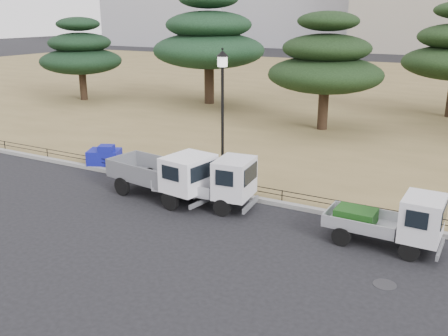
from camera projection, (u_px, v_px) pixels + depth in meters
The scene contains 13 objects.
ground at pixel (196, 220), 16.86m from camera, with size 220.00×220.00×0.00m, color black.
lawn at pixel (386, 94), 42.42m from camera, with size 120.00×56.00×0.15m, color olive.
curb at pixel (232, 194), 19.01m from camera, with size 120.00×0.25×0.16m, color gray.
truck_large at pixel (166, 172), 18.52m from camera, with size 4.43×2.24×1.85m.
truck_kei_front at pixel (212, 182), 17.78m from camera, with size 3.67×1.87×1.87m.
truck_kei_rear at pixel (392, 220), 14.68m from camera, with size 3.33×1.49×1.73m.
street_lamp at pixel (222, 97), 18.43m from camera, with size 0.47×0.47×5.27m.
pipe_fence at pixel (233, 184), 19.02m from camera, with size 38.00×0.04×0.40m.
tarp_pile at pixel (105, 156), 22.49m from camera, with size 1.68×1.50×0.93m.
manhole at pixel (385, 284), 12.86m from camera, with size 0.60×0.60×0.01m, color #2D2D30.
pine_west_far at pixel (80, 53), 38.12m from camera, with size 6.19×6.19×6.25m.
pine_west_near at pixel (209, 39), 36.23m from camera, with size 8.18×8.18×8.18m.
pine_center_left at pixel (326, 63), 28.19m from camera, with size 6.55×6.55×6.66m.
Camera 1 is at (8.35, -13.17, 6.72)m, focal length 40.00 mm.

